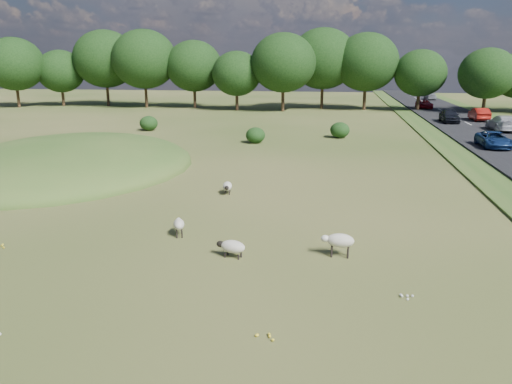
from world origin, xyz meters
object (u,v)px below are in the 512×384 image
(sheep_0, at_px, (227,186))
(car_1, at_px, (503,123))
(car_4, at_px, (430,96))
(sheep_2, at_px, (232,247))
(sheep_3, at_px, (179,224))
(car_3, at_px, (424,104))
(car_7, at_px, (494,140))
(car_5, at_px, (449,116))
(sheep_1, at_px, (339,241))
(car_2, at_px, (479,114))

(sheep_0, relative_size, car_1, 0.22)
(car_4, bearing_deg, sheep_2, 75.64)
(sheep_3, distance_m, car_3, 60.85)
(sheep_2, bearing_deg, car_7, -109.10)
(car_1, relative_size, car_3, 1.19)
(car_3, xyz_separation_m, car_5, (0.00, -17.41, 0.13))
(car_3, height_order, car_4, car_4)
(sheep_1, height_order, sheep_2, sheep_1)
(car_1, distance_m, car_4, 41.46)
(car_2, bearing_deg, car_7, 78.92)
(sheep_2, distance_m, car_4, 80.11)
(car_7, bearing_deg, sheep_0, -137.47)
(car_2, bearing_deg, sheep_2, 66.13)
(car_3, distance_m, car_7, 34.34)
(car_2, height_order, car_3, car_2)
(car_1, bearing_deg, sheep_1, 65.69)
(car_4, bearing_deg, sheep_1, 78.24)
(car_1, bearing_deg, sheep_0, 51.19)
(sheep_2, distance_m, sheep_3, 3.25)
(car_7, bearing_deg, car_5, 90.00)
(car_3, relative_size, car_7, 0.99)
(car_1, relative_size, car_4, 1.22)
(car_3, relative_size, car_4, 1.03)
(car_5, relative_size, car_7, 0.98)
(sheep_1, height_order, sheep_3, sheep_1)
(car_5, bearing_deg, sheep_1, -106.31)
(car_4, bearing_deg, car_5, 83.84)
(sheep_1, height_order, car_7, car_7)
(car_1, relative_size, car_2, 1.18)
(car_5, height_order, car_7, car_5)
(car_2, bearing_deg, car_5, 33.07)
(sheep_0, xyz_separation_m, sheep_1, (5.97, -8.11, 0.21))
(sheep_0, bearing_deg, car_4, 153.39)
(car_2, xyz_separation_m, car_7, (-3.80, -19.41, -0.11))
(sheep_2, bearing_deg, car_1, -105.67)
(car_3, relative_size, car_5, 1.01)
(car_2, distance_m, car_4, 32.71)
(sheep_2, height_order, car_4, car_4)
(sheep_1, relative_size, car_1, 0.23)
(sheep_1, bearing_deg, car_7, -113.42)
(car_4, height_order, car_5, car_5)
(sheep_3, distance_m, car_4, 78.96)
(sheep_1, relative_size, car_5, 0.28)
(car_2, xyz_separation_m, car_3, (-3.80, 14.94, -0.12))
(sheep_0, height_order, sheep_1, sheep_1)
(sheep_3, bearing_deg, sheep_1, -120.16)
(sheep_1, distance_m, car_2, 47.00)
(car_7, bearing_deg, sheep_2, -122.23)
(sheep_2, relative_size, sheep_3, 1.13)
(sheep_2, bearing_deg, car_4, -91.23)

